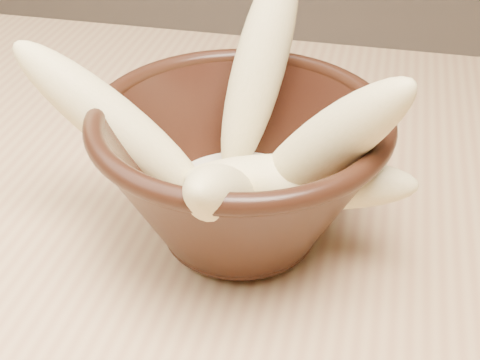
{
  "coord_description": "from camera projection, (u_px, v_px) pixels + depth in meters",
  "views": [
    {
      "loc": [
        0.08,
        -0.34,
        1.06
      ],
      "look_at": [
        -0.0,
        0.03,
        0.8
      ],
      "focal_mm": 50.0,
      "sensor_mm": 36.0,
      "label": 1
    }
  ],
  "objects": [
    {
      "name": "table",
      "position": [
        235.0,
        342.0,
        0.51
      ],
      "size": [
        1.2,
        0.8,
        0.75
      ],
      "color": "tan",
      "rests_on": "ground"
    },
    {
      "name": "bowl",
      "position": [
        240.0,
        169.0,
        0.45
      ],
      "size": [
        0.2,
        0.2,
        0.11
      ],
      "rotation": [
        0.0,
        0.0,
        0.29
      ],
      "color": "black",
      "rests_on": "table"
    },
    {
      "name": "milk_puddle",
      "position": [
        240.0,
        201.0,
        0.47
      ],
      "size": [
        0.11,
        0.11,
        0.02
      ],
      "primitive_type": "cylinder",
      "color": "beige",
      "rests_on": "bowl"
    },
    {
      "name": "banana_upright",
      "position": [
        259.0,
        67.0,
        0.47
      ],
      "size": [
        0.07,
        0.11,
        0.16
      ],
      "primitive_type": "ellipsoid",
      "rotation": [
        0.48,
        0.0,
        2.77
      ],
      "color": "#DCCD82",
      "rests_on": "bowl"
    },
    {
      "name": "banana_left",
      "position": [
        113.0,
        123.0,
        0.45
      ],
      "size": [
        0.15,
        0.04,
        0.13
      ],
      "primitive_type": "ellipsoid",
      "rotation": [
        0.9,
        0.0,
        -1.6
      ],
      "color": "#DCCD82",
      "rests_on": "bowl"
    },
    {
      "name": "banana_right",
      "position": [
        325.0,
        146.0,
        0.4
      ],
      "size": [
        0.13,
        0.09,
        0.14
      ],
      "primitive_type": "ellipsoid",
      "rotation": [
        0.71,
        0.0,
        1.07
      ],
      "color": "#DCCD82",
      "rests_on": "bowl"
    },
    {
      "name": "banana_across",
      "position": [
        298.0,
        182.0,
        0.43
      ],
      "size": [
        0.16,
        0.05,
        0.05
      ],
      "primitive_type": "ellipsoid",
      "rotation": [
        1.5,
        0.0,
        1.64
      ],
      "color": "#DCCD82",
      "rests_on": "bowl"
    },
    {
      "name": "banana_front",
      "position": [
        221.0,
        195.0,
        0.4
      ],
      "size": [
        0.04,
        0.12,
        0.11
      ],
      "primitive_type": "ellipsoid",
      "rotation": [
        0.92,
        0.0,
        0.02
      ],
      "color": "#DCCD82",
      "rests_on": "bowl"
    }
  ]
}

